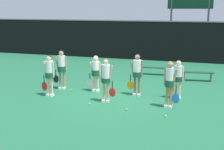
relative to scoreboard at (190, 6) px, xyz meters
name	(u,v)px	position (x,y,z in m)	size (l,w,h in m)	color
ground_plane	(111,97)	(-2.15, -11.59, -3.80)	(140.00, 140.00, 0.00)	#216642
fence_windscreen	(155,41)	(-2.15, -1.88, -2.38)	(60.00, 0.08, 2.80)	black
scoreboard	(190,6)	(0.00, 0.00, 0.00)	(3.20, 0.15, 4.93)	#515156
bench_courtside	(198,73)	(1.12, -7.41, -3.40)	(1.65, 0.56, 0.47)	#19472D
bench_far	(153,68)	(-1.33, -6.59, -3.43)	(1.88, 0.47, 0.42)	#19472D
player_0	(49,72)	(-4.67, -12.22, -2.77)	(0.65, 0.38, 1.74)	beige
player_1	(106,77)	(-2.13, -12.29, -2.79)	(0.63, 0.35, 1.72)	tan
player_2	(170,80)	(0.35, -12.23, -2.75)	(0.60, 0.34, 1.76)	tan
player_3	(61,66)	(-4.73, -11.00, -2.73)	(0.65, 0.38, 1.79)	tan
player_4	(96,70)	(-3.09, -10.94, -2.84)	(0.66, 0.37, 1.61)	beige
player_5	(137,71)	(-1.20, -10.99, -2.74)	(0.68, 0.39, 1.77)	#8C664C
player_6	(178,76)	(0.50, -10.97, -2.86)	(0.65, 0.36, 1.61)	beige
tennis_ball_0	(108,85)	(-2.92, -9.80, -3.76)	(0.07, 0.07, 0.07)	#CCE033
tennis_ball_1	(166,116)	(0.40, -13.33, -3.76)	(0.07, 0.07, 0.07)	#CCE033
tennis_ball_2	(89,104)	(-2.62, -12.86, -3.76)	(0.07, 0.07, 0.07)	#CCE033
tennis_ball_3	(126,110)	(-1.07, -13.08, -3.77)	(0.06, 0.06, 0.06)	#CCE033
tennis_ball_4	(71,90)	(-4.21, -11.15, -3.77)	(0.06, 0.06, 0.06)	#CCE033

